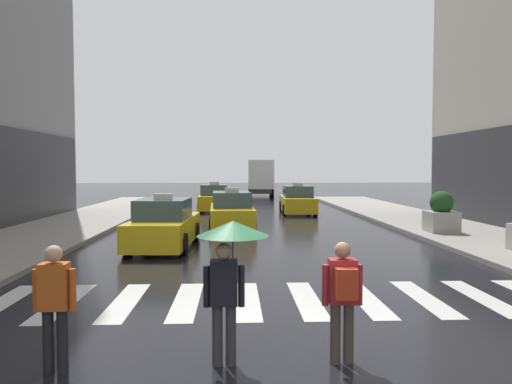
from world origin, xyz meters
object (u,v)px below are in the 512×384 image
(taxi_third, at_px, (298,201))
(taxi_fourth, at_px, (215,199))
(box_truck, at_px, (261,177))
(taxi_second, at_px, (232,212))
(planter_mid_block, at_px, (441,213))
(taxi_lead, at_px, (164,226))
(pedestrian_with_umbrella, at_px, (230,253))
(pedestrian_with_backpack, at_px, (343,293))
(pedestrian_plain_coat, at_px, (55,300))

(taxi_third, height_order, taxi_fourth, same)
(box_truck, bearing_deg, taxi_second, -96.30)
(box_truck, relative_size, planter_mid_block, 4.77)
(box_truck, xyz_separation_m, planter_mid_block, (5.64, -25.70, -0.98))
(taxi_fourth, bearing_deg, taxi_lead, -94.54)
(pedestrian_with_umbrella, bearing_deg, taxi_fourth, 92.89)
(taxi_fourth, bearing_deg, planter_mid_block, -51.01)
(taxi_third, xyz_separation_m, pedestrian_with_backpack, (-2.23, -21.37, 0.25))
(taxi_second, relative_size, pedestrian_plain_coat, 2.79)
(taxi_second, xyz_separation_m, taxi_third, (3.80, 6.98, 0.00))
(taxi_fourth, relative_size, planter_mid_block, 2.84)
(taxi_fourth, relative_size, pedestrian_with_umbrella, 2.34)
(taxi_second, bearing_deg, pedestrian_with_umbrella, -89.76)
(taxi_lead, distance_m, box_truck, 28.43)
(pedestrian_with_umbrella, relative_size, pedestrian_plain_coat, 1.18)
(pedestrian_with_umbrella, bearing_deg, box_truck, 86.18)
(taxi_fourth, bearing_deg, pedestrian_with_backpack, -83.46)
(taxi_lead, height_order, taxi_third, same)
(taxi_lead, xyz_separation_m, taxi_third, (6.02, 11.70, 0.00))
(taxi_lead, distance_m, planter_mid_block, 10.68)
(taxi_third, height_order, pedestrian_with_backpack, taxi_third)
(taxi_third, bearing_deg, planter_mid_block, -64.89)
(pedestrian_with_umbrella, xyz_separation_m, pedestrian_plain_coat, (-2.25, -0.10, -0.58))
(pedestrian_with_backpack, height_order, planter_mid_block, planter_mid_block)
(taxi_lead, relative_size, box_truck, 0.61)
(taxi_third, distance_m, planter_mid_block, 10.38)
(taxi_fourth, distance_m, planter_mid_block, 14.83)
(taxi_lead, relative_size, pedestrian_plain_coat, 2.80)
(box_truck, relative_size, pedestrian_with_backpack, 4.62)
(planter_mid_block, bearing_deg, pedestrian_with_umbrella, -124.30)
(taxi_third, xyz_separation_m, pedestrian_plain_coat, (-5.99, -21.44, 0.21))
(pedestrian_with_backpack, bearing_deg, taxi_third, 84.04)
(box_truck, height_order, pedestrian_with_backpack, box_truck)
(taxi_fourth, height_order, pedestrian_plain_coat, taxi_fourth)
(taxi_fourth, relative_size, box_truck, 0.60)
(taxi_second, relative_size, taxi_fourth, 1.01)
(taxi_third, height_order, pedestrian_with_umbrella, pedestrian_with_umbrella)
(taxi_second, height_order, planter_mid_block, taxi_second)
(taxi_second, distance_m, pedestrian_plain_coat, 14.63)
(taxi_third, height_order, planter_mid_block, taxi_third)
(taxi_second, distance_m, pedestrian_with_umbrella, 14.38)
(taxi_third, distance_m, pedestrian_plain_coat, 22.27)
(taxi_lead, height_order, taxi_fourth, same)
(taxi_fourth, relative_size, pedestrian_with_backpack, 2.75)
(pedestrian_with_umbrella, height_order, pedestrian_with_backpack, pedestrian_with_umbrella)
(taxi_lead, xyz_separation_m, pedestrian_plain_coat, (0.03, -9.74, 0.21))
(pedestrian_with_umbrella, bearing_deg, taxi_third, 80.06)
(taxi_second, relative_size, taxi_third, 1.00)
(box_truck, distance_m, planter_mid_block, 26.32)
(taxi_third, distance_m, taxi_fourth, 5.36)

